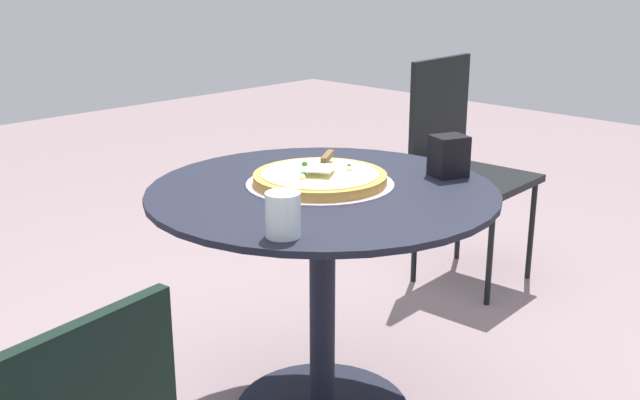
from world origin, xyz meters
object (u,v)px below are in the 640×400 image
Objects in this scene: pizza_on_tray at (320,179)px; napkin_dispenser at (449,156)px; patio_table at (322,253)px; pizza_server at (324,162)px; patio_chair_corner at (460,156)px; drinking_cup at (283,215)px.

napkin_dispenser reaches higher than pizza_on_tray.
patio_table is 8.14× the size of napkin_dispenser.
pizza_on_tray is 3.49× the size of napkin_dispenser.
pizza_on_tray is 2.08× the size of pizza_server.
patio_chair_corner is at bearing 15.78° from patio_table.
napkin_dispenser is at bearing -26.39° from patio_table.
patio_table is at bearing -4.85° from napkin_dispenser.
drinking_cup is at bearing 24.18° from napkin_dispenser.
pizza_on_tray is at bearing 53.73° from patio_table.
napkin_dispenser is (0.36, -0.18, 0.26)m from patio_table.
patio_table is 0.47m from napkin_dispenser.
drinking_cup is at bearing -160.47° from patio_chair_corner.
napkin_dispenser is at bearing -148.44° from patio_chair_corner.
patio_chair_corner is (1.16, 0.30, -0.19)m from pizza_on_tray.
pizza_server is 1.18m from patio_chair_corner.
patio_table is 0.47m from drinking_cup.
patio_chair_corner reaches higher than drinking_cup.
patio_table is 1.23m from patio_chair_corner.
napkin_dispenser reaches higher than drinking_cup.
pizza_on_tray is (0.03, 0.03, 0.21)m from patio_table.
pizza_server is (0.04, 0.02, 0.04)m from pizza_on_tray.
pizza_server is at bearing -16.52° from napkin_dispenser.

